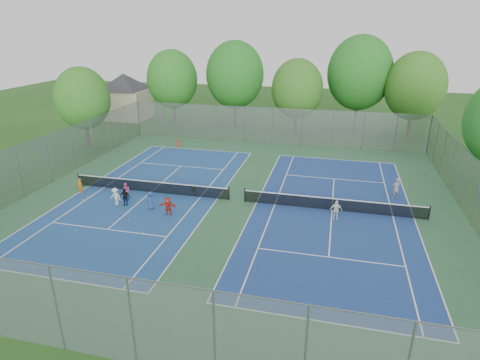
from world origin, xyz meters
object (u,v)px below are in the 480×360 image
net_left (151,187)px  ball_crate (126,198)px  net_right (332,204)px  ball_hopper (194,189)px  instructor (396,188)px

net_left → ball_crate: size_ratio=37.00×
net_right → ball_crate: net_right is taller
net_left → ball_hopper: size_ratio=27.53×
ball_crate → ball_hopper: 5.23m
ball_crate → instructor: (19.75, 5.25, 0.66)m
net_left → ball_hopper: net_left is taller
instructor → net_left: bearing=-15.1°
ball_crate → ball_hopper: ball_hopper is taller
ball_crate → instructor: 20.45m
net_right → ball_crate: (-15.15, -1.88, -0.31)m
instructor → net_right: bearing=10.8°
ball_hopper → net_right: bearing=-4.9°
ball_hopper → instructor: bearing=9.0°
net_left → ball_hopper: (3.27, 0.93, -0.22)m
net_left → ball_crate: net_left is taller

